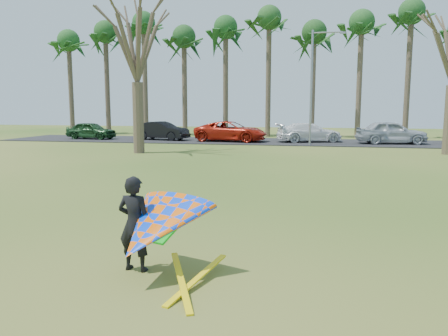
% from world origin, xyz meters
% --- Properties ---
extents(ground, '(100.00, 100.00, 0.00)m').
position_xyz_m(ground, '(0.00, 0.00, 0.00)').
color(ground, '#1C4A10').
rests_on(ground, ground).
extents(parking_strip, '(46.00, 7.00, 0.06)m').
position_xyz_m(parking_strip, '(0.00, 25.00, 0.03)').
color(parking_strip, black).
rests_on(parking_strip, ground).
extents(palm_0, '(4.84, 4.84, 10.84)m').
position_xyz_m(palm_0, '(-22.00, 31.00, 9.17)').
color(palm_0, '#4B392D').
rests_on(palm_0, ground).
extents(palm_1, '(4.84, 4.84, 11.54)m').
position_xyz_m(palm_1, '(-18.00, 31.00, 9.85)').
color(palm_1, '#46382A').
rests_on(palm_1, ground).
extents(palm_2, '(4.84, 4.84, 12.24)m').
position_xyz_m(palm_2, '(-14.00, 31.00, 10.52)').
color(palm_2, '#493B2C').
rests_on(palm_2, ground).
extents(palm_3, '(4.84, 4.84, 10.84)m').
position_xyz_m(palm_3, '(-10.00, 31.00, 9.17)').
color(palm_3, '#49382C').
rests_on(palm_3, ground).
extents(palm_4, '(4.84, 4.84, 11.54)m').
position_xyz_m(palm_4, '(-6.00, 31.00, 9.85)').
color(palm_4, '#4C3F2D').
rests_on(palm_4, ground).
extents(palm_5, '(4.84, 4.84, 12.24)m').
position_xyz_m(palm_5, '(-2.00, 31.00, 10.52)').
color(palm_5, '#4A3C2C').
rests_on(palm_5, ground).
extents(palm_6, '(4.84, 4.84, 10.84)m').
position_xyz_m(palm_6, '(2.00, 31.00, 9.17)').
color(palm_6, brown).
rests_on(palm_6, ground).
extents(palm_7, '(4.84, 4.84, 11.54)m').
position_xyz_m(palm_7, '(6.00, 31.00, 9.85)').
color(palm_7, brown).
rests_on(palm_7, ground).
extents(palm_8, '(4.84, 4.84, 12.24)m').
position_xyz_m(palm_8, '(10.00, 31.00, 10.52)').
color(palm_8, '#46392A').
rests_on(palm_8, ground).
extents(bare_tree_left, '(6.60, 6.60, 9.70)m').
position_xyz_m(bare_tree_left, '(-8.00, 15.00, 6.92)').
color(bare_tree_left, '#453729').
rests_on(bare_tree_left, ground).
extents(streetlight, '(2.28, 0.18, 8.00)m').
position_xyz_m(streetlight, '(2.16, 22.00, 4.46)').
color(streetlight, gray).
rests_on(streetlight, ground).
extents(car_0, '(4.33, 2.04, 1.43)m').
position_xyz_m(car_0, '(-16.24, 24.29, 0.78)').
color(car_0, '#183C1B').
rests_on(car_0, parking_strip).
extents(car_1, '(4.77, 2.45, 1.50)m').
position_xyz_m(car_1, '(-10.02, 24.56, 0.81)').
color(car_1, black).
rests_on(car_1, parking_strip).
extents(car_2, '(5.90, 3.20, 1.57)m').
position_xyz_m(car_2, '(-4.16, 24.18, 0.85)').
color(car_2, '#B31E0E').
rests_on(car_2, parking_strip).
extents(car_3, '(5.42, 3.53, 1.46)m').
position_xyz_m(car_3, '(1.91, 24.88, 0.79)').
color(car_3, white).
rests_on(car_3, parking_strip).
extents(car_4, '(5.18, 2.58, 1.70)m').
position_xyz_m(car_4, '(7.84, 24.42, 0.91)').
color(car_4, '#ABB2B9').
rests_on(car_4, parking_strip).
extents(kite_flyer, '(2.13, 2.39, 2.02)m').
position_xyz_m(kite_flyer, '(-0.09, -3.14, 0.84)').
color(kite_flyer, black).
rests_on(kite_flyer, ground).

